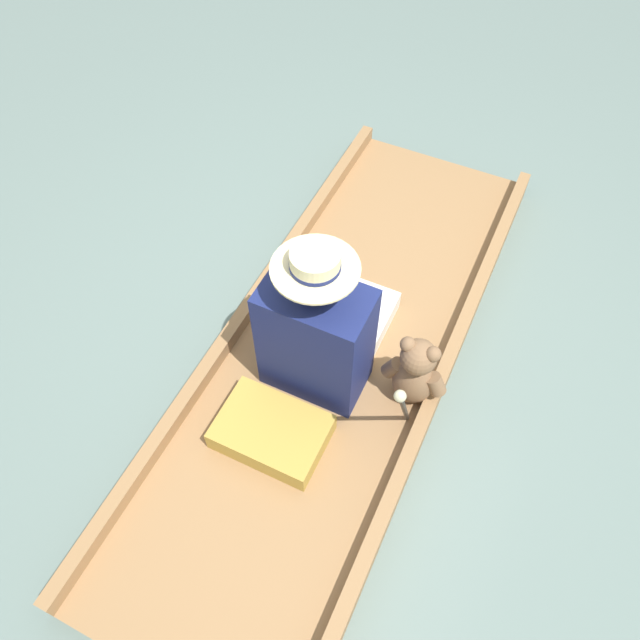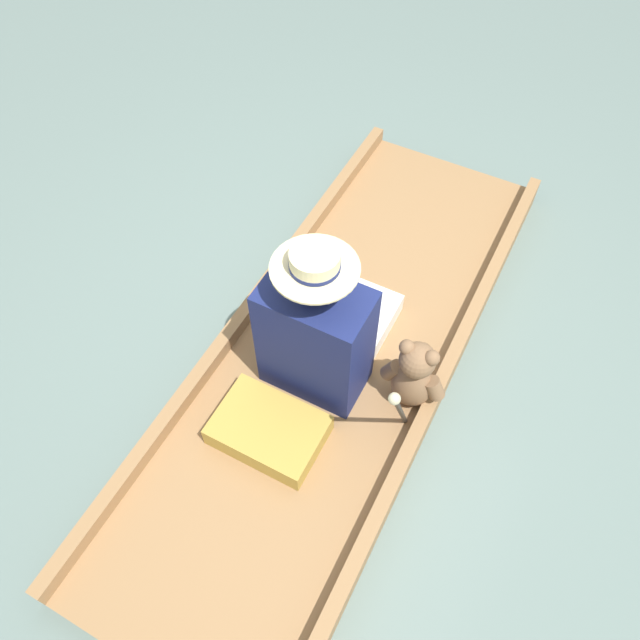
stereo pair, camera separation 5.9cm
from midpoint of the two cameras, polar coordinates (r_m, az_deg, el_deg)
ground_plane at (r=3.06m, az=2.33°, el=-3.80°), size 16.00×16.00×0.00m
punt_boat at (r=3.01m, az=2.37°, el=-3.21°), size 1.05×3.03×0.18m
seat_cushion at (r=2.71m, az=-4.07°, el=-10.00°), size 0.46×0.32×0.11m
seated_person at (r=2.67m, az=0.82°, el=-0.78°), size 0.45×0.71×0.85m
teddy_bear at (r=2.70m, az=9.21°, el=-5.11°), size 0.30×0.18×0.43m
wine_glass at (r=3.14m, az=-2.49°, el=4.33°), size 0.09×0.09×0.13m
walking_cane at (r=2.39m, az=7.97°, el=-8.05°), size 0.04×0.31×0.68m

